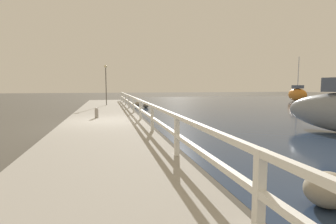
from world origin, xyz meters
name	(u,v)px	position (x,y,z in m)	size (l,w,h in m)	color
ground_plane	(104,126)	(0.00, 0.00, 0.00)	(120.00, 120.00, 0.00)	#4C473D
dock_walkway	(104,123)	(0.00, 0.00, 0.13)	(3.49, 36.00, 0.25)	#9E998E
railing	(140,106)	(1.65, 0.00, 0.88)	(0.10, 32.50, 0.91)	white
boulder_mid_strip	(146,106)	(3.25, 9.36, 0.18)	(0.47, 0.43, 0.36)	#666056
boulder_far_strip	(138,104)	(2.82, 11.27, 0.20)	(0.54, 0.49, 0.41)	gray
boulder_downstream	(328,190)	(3.31, -8.91, 0.26)	(0.70, 0.63, 0.53)	gray
mooring_bollard	(97,113)	(-0.36, 1.05, 0.50)	(0.17, 0.17, 0.50)	gray
dock_lamp	(106,77)	(0.10, 9.63, 2.51)	(0.24, 0.24, 3.22)	#514C47
sailboat_orange	(297,94)	(22.10, 14.69, 0.84)	(1.20, 3.38, 5.19)	orange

